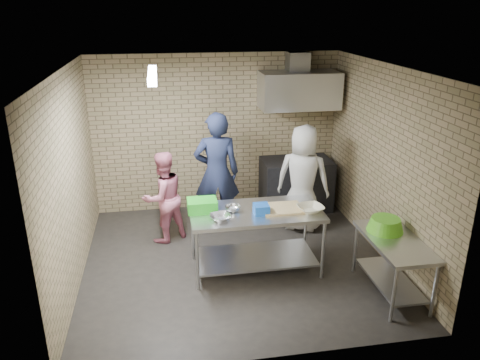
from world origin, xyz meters
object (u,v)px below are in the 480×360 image
at_px(blue_tub, 261,209).
at_px(bottle_green, 321,93).
at_px(green_basin, 385,224).
at_px(green_crate, 202,205).
at_px(woman_white, 303,178).
at_px(prep_table, 256,240).
at_px(woman_pink, 163,197).
at_px(man_navy, 217,173).
at_px(side_counter, 392,266).
at_px(bottle_red, 299,92).
at_px(stove, 296,184).

height_order(blue_tub, bottle_green, bottle_green).
height_order(green_basin, bottle_green, bottle_green).
bearing_deg(green_crate, woman_white, 30.46).
bearing_deg(prep_table, woman_pink, 138.24).
distance_m(green_basin, woman_pink, 3.22).
height_order(blue_tub, man_navy, man_navy).
distance_m(side_counter, woman_white, 2.10).
bearing_deg(green_basin, green_crate, 162.15).
bearing_deg(prep_table, side_counter, -28.60).
height_order(bottle_red, bottle_green, bottle_red).
bearing_deg(stove, woman_white, -99.47).
bearing_deg(blue_tub, woman_pink, 136.86).
bearing_deg(green_crate, bottle_red, 47.30).
height_order(woman_pink, woman_white, woman_white).
xyz_separation_m(stove, man_navy, (-1.48, -0.62, 0.52)).
distance_m(prep_table, bottle_green, 3.08).
bearing_deg(bottle_green, bottle_red, 180.00).
relative_size(side_counter, bottle_green, 8.00).
height_order(side_counter, green_basin, green_basin).
bearing_deg(stove, blue_tub, -118.00).
xyz_separation_m(stove, green_basin, (0.43, -2.50, 0.38)).
bearing_deg(bottle_red, side_counter, -82.38).
relative_size(woman_pink, woman_white, 0.82).
distance_m(green_crate, man_navy, 1.21).
bearing_deg(bottle_green, prep_table, -126.16).
bearing_deg(woman_white, side_counter, 132.44).
xyz_separation_m(green_basin, man_navy, (-1.91, 1.88, 0.13)).
bearing_deg(stove, side_counter, -80.71).
xyz_separation_m(blue_tub, bottle_green, (1.51, 2.24, 1.08)).
relative_size(prep_table, man_navy, 0.90).
height_order(prep_table, green_crate, green_crate).
relative_size(prep_table, bottle_red, 9.71).
xyz_separation_m(prep_table, blue_tub, (0.05, -0.10, 0.50)).
relative_size(blue_tub, bottle_red, 1.08).
bearing_deg(man_navy, stove, -153.75).
relative_size(prep_table, woman_pink, 1.24).
bearing_deg(man_navy, bottle_green, -152.48).
height_order(side_counter, stove, stove).
bearing_deg(blue_tub, bottle_green, 55.95).
relative_size(green_basin, man_navy, 0.24).
relative_size(blue_tub, green_basin, 0.42).
distance_m(man_navy, woman_pink, 0.90).
height_order(bottle_red, woman_white, bottle_red).
bearing_deg(green_basin, stove, 99.76).
xyz_separation_m(blue_tub, bottle_red, (1.11, 2.24, 1.09)).
relative_size(side_counter, man_navy, 0.62).
height_order(green_basin, woman_white, woman_white).
xyz_separation_m(stove, woman_white, (-0.13, -0.79, 0.41)).
bearing_deg(stove, prep_table, -120.38).
distance_m(bottle_red, man_navy, 2.05).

